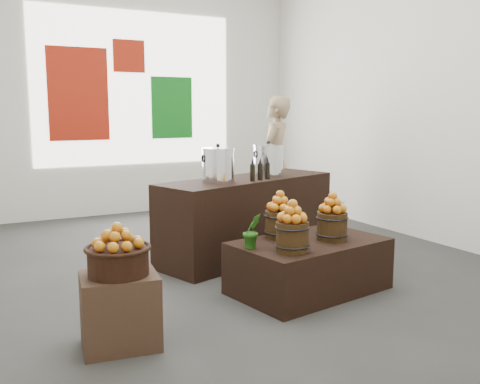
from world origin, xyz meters
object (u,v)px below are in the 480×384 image
crate (120,311)px  display_table (309,266)px  stock_pot_left (218,166)px  stock_pot_center (268,161)px  shopper (275,161)px  wicker_basket (118,261)px  counter (247,217)px

crate → display_table: bearing=10.7°
stock_pot_left → stock_pot_center: bearing=17.7°
display_table → shopper: 3.02m
crate → shopper: bearing=44.2°
stock_pot_center → display_table: bearing=-105.8°
wicker_basket → display_table: bearing=10.7°
display_table → stock_pot_left: 1.49m
counter → stock_pot_center: (0.33, 0.11, 0.62)m
shopper → stock_pot_left: bearing=0.8°
wicker_basket → counter: bearing=41.0°
crate → stock_pot_left: stock_pot_left is taller
counter → shopper: 1.84m
wicker_basket → shopper: bearing=44.2°
counter → stock_pot_center: bearing=0.0°
display_table → stock_pot_left: stock_pot_left is taller
display_table → shopper: size_ratio=0.74×
counter → shopper: size_ratio=1.18×
display_table → counter: size_ratio=0.63×
display_table → stock_pot_center: size_ratio=4.05×
wicker_basket → display_table: size_ratio=0.30×
display_table → stock_pot_left: bearing=97.2°
crate → shopper: 4.38m
stock_pot_left → stock_pot_center: (0.76, 0.24, 0.00)m
wicker_basket → shopper: (3.10, 3.02, 0.31)m
crate → shopper: size_ratio=0.28×
wicker_basket → display_table: (1.86, 0.35, -0.38)m
stock_pot_left → shopper: 2.18m
wicker_basket → counter: counter is taller
crate → stock_pot_left: (1.50, 1.54, 0.81)m
display_table → shopper: (1.25, 2.66, 0.69)m
counter → shopper: (1.17, 1.34, 0.48)m
display_table → stock_pot_center: stock_pot_center is taller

